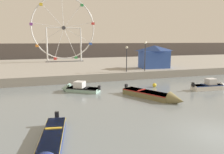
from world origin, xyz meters
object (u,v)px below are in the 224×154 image
(motorboat_seafoam, at_px, (77,88))
(motorboat_white_red_stripe, at_px, (212,86))
(promenade_lamp_near, at_px, (145,52))
(motorboat_olive_wood, at_px, (156,96))
(mooring_buoy_orange, at_px, (154,85))
(promenade_lamp_far, at_px, (127,55))
(motorboat_navy_blue, at_px, (50,146))
(ferris_wheel_white_frame, at_px, (64,29))
(carnival_booth_blue_tent, at_px, (154,56))

(motorboat_seafoam, bearing_deg, motorboat_white_red_stripe, -160.70)
(promenade_lamp_near, bearing_deg, motorboat_olive_wood, -111.47)
(mooring_buoy_orange, bearing_deg, motorboat_seafoam, 175.53)
(mooring_buoy_orange, bearing_deg, promenade_lamp_far, 101.55)
(motorboat_navy_blue, relative_size, motorboat_white_red_stripe, 1.36)
(motorboat_white_red_stripe, relative_size, mooring_buoy_orange, 9.85)
(motorboat_olive_wood, xyz_separation_m, motorboat_white_red_stripe, (7.42, 1.46, 0.09))
(motorboat_seafoam, relative_size, motorboat_olive_wood, 0.69)
(ferris_wheel_white_frame, relative_size, promenade_lamp_near, 3.17)
(ferris_wheel_white_frame, height_order, promenade_lamp_far, ferris_wheel_white_frame)
(ferris_wheel_white_frame, distance_m, carnival_booth_blue_tent, 19.07)
(carnival_booth_blue_tent, xyz_separation_m, promenade_lamp_far, (-5.46, -2.49, 0.48))
(motorboat_navy_blue, relative_size, carnival_booth_blue_tent, 1.26)
(motorboat_navy_blue, distance_m, motorboat_olive_wood, 11.22)
(motorboat_olive_wood, distance_m, carnival_booth_blue_tent, 14.30)
(motorboat_olive_wood, bearing_deg, ferris_wheel_white_frame, 162.64)
(carnival_booth_blue_tent, height_order, promenade_lamp_near, promenade_lamp_near)
(motorboat_olive_wood, relative_size, promenade_lamp_far, 1.74)
(motorboat_white_red_stripe, bearing_deg, motorboat_seafoam, 168.91)
(motorboat_white_red_stripe, xyz_separation_m, mooring_buoy_orange, (-5.07, 2.97, -0.16))
(motorboat_white_red_stripe, height_order, mooring_buoy_orange, motorboat_white_red_stripe)
(motorboat_seafoam, bearing_deg, mooring_buoy_orange, -150.16)
(promenade_lamp_near, bearing_deg, carnival_booth_blue_tent, 41.58)
(promenade_lamp_far, xyz_separation_m, mooring_buoy_orange, (1.12, -5.47, -3.03))
(motorboat_white_red_stripe, bearing_deg, motorboat_navy_blue, -150.68)
(mooring_buoy_orange, bearing_deg, ferris_wheel_white_frame, 108.23)
(motorboat_seafoam, height_order, motorboat_olive_wood, motorboat_seafoam)
(motorboat_navy_blue, bearing_deg, promenade_lamp_near, 150.84)
(motorboat_navy_blue, xyz_separation_m, promenade_lamp_far, (10.43, 16.33, 2.98))
(ferris_wheel_white_frame, xyz_separation_m, promenade_lamp_far, (6.23, -16.85, -4.05))
(motorboat_seafoam, height_order, motorboat_white_red_stripe, motorboat_white_red_stripe)
(motorboat_white_red_stripe, height_order, promenade_lamp_far, promenade_lamp_far)
(carnival_booth_blue_tent, relative_size, promenade_lamp_far, 1.40)
(motorboat_seafoam, distance_m, carnival_booth_blue_tent, 14.95)
(motorboat_navy_blue, relative_size, promenade_lamp_far, 1.77)
(ferris_wheel_white_frame, distance_m, promenade_lamp_far, 18.42)
(motorboat_seafoam, xyz_separation_m, motorboat_olive_wood, (6.12, -5.09, -0.01))
(motorboat_olive_wood, bearing_deg, motorboat_seafoam, -157.70)
(motorboat_seafoam, bearing_deg, motorboat_olive_wood, 174.55)
(motorboat_olive_wood, xyz_separation_m, carnival_booth_blue_tent, (6.69, 12.39, 2.48))
(motorboat_olive_wood, bearing_deg, motorboat_white_red_stripe, 73.17)
(promenade_lamp_far, bearing_deg, ferris_wheel_white_frame, 110.30)
(motorboat_navy_blue, xyz_separation_m, mooring_buoy_orange, (11.55, 10.86, -0.05))
(motorboat_seafoam, bearing_deg, carnival_booth_blue_tent, -116.02)
(promenade_lamp_far, bearing_deg, motorboat_olive_wood, -97.09)
(motorboat_olive_wood, bearing_deg, motorboat_navy_blue, -82.97)
(motorboat_seafoam, relative_size, ferris_wheel_white_frame, 0.32)
(motorboat_white_red_stripe, relative_size, promenade_lamp_far, 1.30)
(motorboat_olive_wood, relative_size, ferris_wheel_white_frame, 0.46)
(motorboat_seafoam, distance_m, motorboat_white_red_stripe, 14.02)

